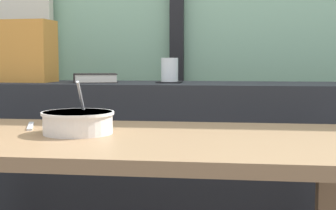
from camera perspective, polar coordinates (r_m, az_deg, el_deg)
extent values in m
cube|color=#23262B|center=(2.07, -0.01, -8.82)|extent=(2.80, 0.37, 0.82)
cube|color=#846647|center=(1.38, -4.46, -4.33)|extent=(1.28, 0.65, 0.03)
cube|color=black|center=(2.01, 0.19, 2.68)|extent=(0.10, 0.10, 0.00)
cylinder|color=white|center=(2.01, 0.19, 4.14)|extent=(0.07, 0.07, 0.10)
cylinder|color=gold|center=(2.01, 0.19, 3.77)|extent=(0.06, 0.06, 0.07)
cube|color=black|center=(2.06, -8.48, 2.67)|extent=(0.21, 0.19, 0.00)
cube|color=silver|center=(2.06, -8.48, 3.14)|extent=(0.20, 0.18, 0.03)
cube|color=black|center=(2.06, -8.49, 3.61)|extent=(0.21, 0.19, 0.00)
cube|color=black|center=(2.06, -10.91, 3.10)|extent=(0.05, 0.14, 0.04)
cube|color=#D18938|center=(2.19, -17.27, 6.00)|extent=(0.33, 0.16, 0.26)
cylinder|color=silver|center=(1.43, -10.46, -2.04)|extent=(0.20, 0.20, 0.06)
cylinder|color=silver|center=(1.42, -10.48, -0.94)|extent=(0.21, 0.21, 0.01)
cylinder|color=tan|center=(1.43, -10.46, -2.25)|extent=(0.17, 0.17, 0.05)
cylinder|color=silver|center=(1.45, -10.00, 0.18)|extent=(0.02, 0.11, 0.14)
ellipsoid|color=silver|center=(1.47, -9.74, -1.46)|extent=(0.03, 0.05, 0.01)
cube|color=silver|center=(1.61, -15.75, -2.37)|extent=(0.08, 0.16, 0.01)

